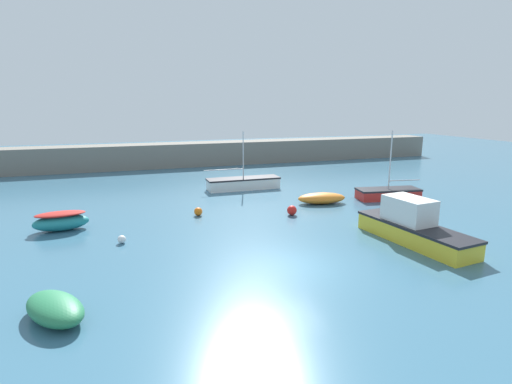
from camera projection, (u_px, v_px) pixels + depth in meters
name	position (u px, v px, depth m)	size (l,w,h in m)	color
ground_plane	(293.00, 268.00, 16.91)	(120.00, 120.00, 0.20)	#38667F
harbor_breakwater	(184.00, 154.00, 43.70)	(61.59, 3.10, 2.50)	slate
sailboat_short_mast	(243.00, 183.00, 31.89)	(6.10, 1.63, 4.61)	white
sailboat_twin_hulled	(388.00, 193.00, 28.58)	(4.69, 2.34, 4.89)	red
motorboat_with_cabin	(412.00, 226.00, 19.62)	(2.49, 6.50, 2.18)	yellow
rowboat_with_red_cover	(61.00, 221.00, 21.47)	(2.91, 1.52, 1.03)	teal
open_tender_yellow	(322.00, 198.00, 27.29)	(3.49, 1.96, 0.74)	orange
rowboat_white_midwater	(55.00, 308.00, 12.60)	(2.59, 3.11, 0.74)	#287A4C
mooring_buoy_orange	(198.00, 212.00, 24.35)	(0.51, 0.51, 0.51)	orange
mooring_buoy_white	(122.00, 239.00, 19.52)	(0.40, 0.40, 0.40)	white
mooring_buoy_red	(292.00, 210.00, 24.44)	(0.60, 0.60, 0.60)	red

